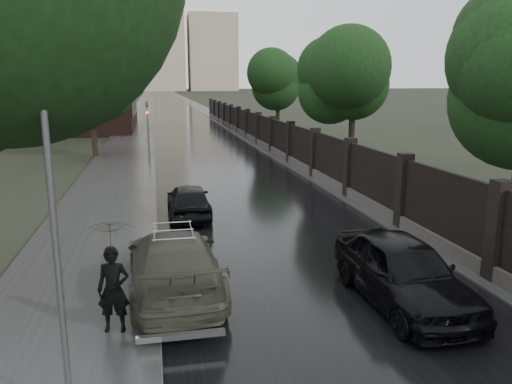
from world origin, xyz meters
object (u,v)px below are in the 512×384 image
tree_right_b (354,85)px  traffic_light (148,128)px  tree_right_c (278,84)px  pedestrian_umbrella (110,244)px  car_right_near (403,271)px  lamp_post (57,255)px  hatchback_left (189,201)px  tree_left_far (90,80)px  volga_sedan (174,263)px

tree_right_b → traffic_light: size_ratio=1.75×
tree_right_c → pedestrian_umbrella: size_ratio=2.53×
traffic_light → pedestrian_umbrella: bearing=-91.6°
car_right_near → pedestrian_umbrella: bearing=-178.7°
tree_right_b → lamp_post: bearing=-122.2°
tree_right_c → lamp_post: size_ratio=1.37×
tree_right_c → pedestrian_umbrella: 38.24m
pedestrian_umbrella → hatchback_left: bearing=84.5°
tree_left_far → hatchback_left: tree_left_far is taller
tree_right_c → car_right_near: (-5.90, -35.76, -4.14)m
tree_right_b → hatchback_left: tree_right_b is taller
tree_right_b → pedestrian_umbrella: tree_right_b is taller
tree_right_b → pedestrian_umbrella: 22.09m
lamp_post → volga_sedan: (1.80, 4.48, -1.90)m
lamp_post → hatchback_left: bearing=77.0°
tree_left_far → car_right_near: 27.84m
tree_left_far → lamp_post: size_ratio=1.45×
volga_sedan → tree_right_c: bearing=-110.1°
hatchback_left → car_right_near: size_ratio=0.82×
tree_left_far → volga_sedan: 24.82m
traffic_light → volga_sedan: bearing=-87.9°
hatchback_left → volga_sedan: bearing=83.0°
tree_right_b → car_right_near: 19.16m
car_right_near → hatchback_left: bearing=115.2°
hatchback_left → tree_left_far: bearing=-72.9°
tree_right_b → tree_right_c: size_ratio=1.00×
tree_left_far → tree_right_b: bearing=-27.3°
volga_sedan → traffic_light: bearing=-89.9°
traffic_light → car_right_near: (5.90, -20.75, -1.59)m
pedestrian_umbrella → lamp_post: bearing=-94.4°
car_right_near → tree_right_c: bearing=79.3°
volga_sedan → car_right_near: bearing=159.5°
tree_right_c → car_right_near: tree_right_c is taller
tree_right_c → pedestrian_umbrella: bearing=-108.9°
tree_right_c → traffic_light: (-11.80, -15.01, -2.55)m
traffic_light → hatchback_left: size_ratio=1.02×
tree_right_c → volga_sedan: size_ratio=1.31×
pedestrian_umbrella → traffic_light: bearing=96.1°
tree_right_b → volga_sedan: (-11.10, -16.02, -4.17)m
hatchback_left → pedestrian_umbrella: bearing=76.7°
traffic_light → hatchback_left: 12.25m
tree_right_b → pedestrian_umbrella: (-12.38, -18.06, -2.94)m
volga_sedan → car_right_near: (5.20, -1.74, 0.04)m
lamp_post → pedestrian_umbrella: (0.52, 2.44, -0.67)m
tree_right_c → hatchback_left: (-10.25, -27.03, -4.28)m
tree_right_b → tree_right_c: same height
tree_left_far → volga_sedan: bearing=-79.6°
tree_left_far → lamp_post: 28.73m
tree_left_far → volga_sedan: tree_left_far is taller
tree_left_far → volga_sedan: (4.40, -24.02, -4.47)m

